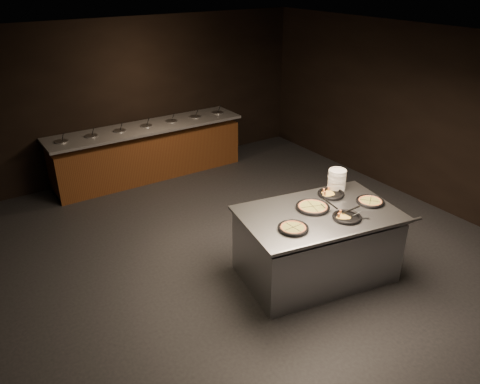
{
  "coord_description": "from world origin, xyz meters",
  "views": [
    {
      "loc": [
        -3.17,
        -4.36,
        3.72
      ],
      "look_at": [
        -0.08,
        0.3,
        0.99
      ],
      "focal_mm": 35.0,
      "sensor_mm": 36.0,
      "label": 1
    }
  ],
  "objects_px": {
    "pan_veggie_whole": "(293,228)",
    "pan_cheese_whole": "(313,207)",
    "serving_counter": "(316,246)",
    "plate_stack": "(337,179)"
  },
  "relations": [
    {
      "from": "pan_veggie_whole",
      "to": "pan_cheese_whole",
      "type": "xyz_separation_m",
      "value": [
        0.54,
        0.27,
        0.0
      ]
    },
    {
      "from": "serving_counter",
      "to": "plate_stack",
      "type": "bearing_deg",
      "value": 40.7
    },
    {
      "from": "pan_veggie_whole",
      "to": "pan_cheese_whole",
      "type": "distance_m",
      "value": 0.6
    },
    {
      "from": "serving_counter",
      "to": "plate_stack",
      "type": "distance_m",
      "value": 1.0
    },
    {
      "from": "plate_stack",
      "to": "pan_veggie_whole",
      "type": "relative_size",
      "value": 0.74
    },
    {
      "from": "plate_stack",
      "to": "pan_cheese_whole",
      "type": "bearing_deg",
      "value": -158.29
    },
    {
      "from": "pan_veggie_whole",
      "to": "pan_cheese_whole",
      "type": "height_order",
      "value": "same"
    },
    {
      "from": "serving_counter",
      "to": "plate_stack",
      "type": "xyz_separation_m",
      "value": [
        0.67,
        0.39,
        0.63
      ]
    },
    {
      "from": "serving_counter",
      "to": "pan_veggie_whole",
      "type": "distance_m",
      "value": 0.75
    },
    {
      "from": "pan_veggie_whole",
      "to": "pan_cheese_whole",
      "type": "bearing_deg",
      "value": 26.46
    }
  ]
}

